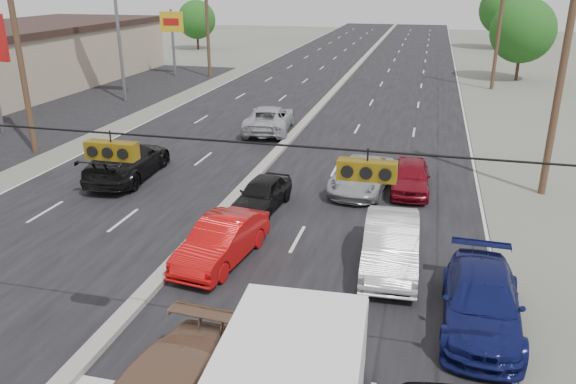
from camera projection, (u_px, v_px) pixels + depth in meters
name	position (u px, v px, depth m)	size (l,w,h in m)	color
ground	(81.00, 367.00, 13.28)	(200.00, 200.00, 0.00)	#606356
road_surface	(321.00, 106.00, 40.47)	(20.00, 160.00, 0.02)	black
center_median	(321.00, 105.00, 40.43)	(0.50, 160.00, 0.20)	gray
parking_lot	(73.00, 108.00, 39.80)	(10.00, 42.00, 0.02)	black
utility_pole_left_b	(19.00, 54.00, 27.90)	(1.60, 0.30, 10.00)	#422D1E
utility_pole_left_c	(207.00, 20.00, 50.55)	(1.60, 0.30, 10.00)	#422D1E
utility_pole_right_b	(562.00, 73.00, 22.21)	(1.60, 0.30, 10.00)	#422D1E
utility_pole_right_c	(500.00, 25.00, 44.87)	(1.60, 0.30, 10.00)	#422D1E
traffic_signals	(107.00, 148.00, 11.00)	(25.00, 0.30, 0.54)	black
pole_sign_far	(172.00, 27.00, 51.60)	(2.20, 0.25, 6.00)	slate
tree_left_far	(197.00, 20.00, 71.34)	(4.80, 4.80, 6.12)	#382619
tree_right_mid	(523.00, 31.00, 49.10)	(5.60, 5.60, 7.14)	#382619
tree_right_far	(505.00, 9.00, 71.31)	(6.40, 6.40, 8.16)	#382619
red_sedan	(222.00, 241.00, 18.00)	(1.51, 4.33, 1.43)	#BA0B0B
queue_car_a	(262.00, 194.00, 22.14)	(1.51, 3.75, 1.28)	black
queue_car_b	(391.00, 245.00, 17.59)	(1.66, 4.76, 1.57)	silver
queue_car_c	(362.00, 176.00, 24.15)	(2.18, 4.73, 1.31)	#95989C
queue_car_d	(481.00, 302.00, 14.60)	(1.99, 4.91, 1.42)	#101650
queue_car_e	(410.00, 177.00, 23.97)	(1.60, 3.97, 1.35)	maroon
oncoming_near	(128.00, 161.00, 25.57)	(2.30, 5.66, 1.64)	black
oncoming_far	(269.00, 119.00, 33.39)	(2.56, 5.55, 1.54)	#A9ACB1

